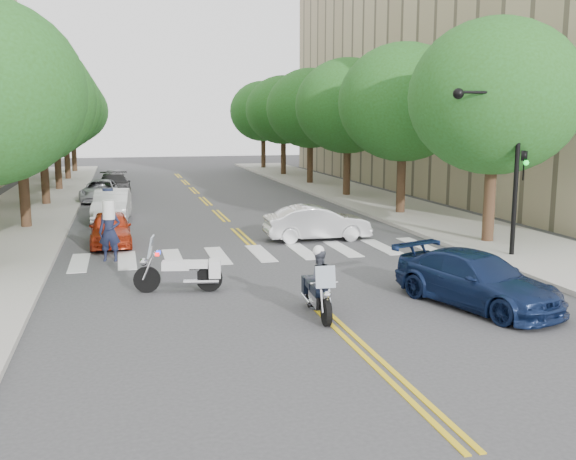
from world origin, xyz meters
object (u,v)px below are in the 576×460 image
object	(u,v)px
motorcycle_parked	(186,272)
convertible	(317,223)
officer_standing	(110,232)
motorcycle_police	(318,284)
sedan_blue	(477,280)

from	to	relation	value
motorcycle_parked	convertible	size ratio (longest dim) A/B	0.58
motorcycle_parked	officer_standing	size ratio (longest dim) A/B	1.23
motorcycle_police	officer_standing	xyz separation A→B (m)	(-4.98, 7.63, 0.21)
motorcycle_parked	convertible	xyz separation A→B (m)	(5.82, 6.53, 0.14)
convertible	motorcycle_parked	bearing A→B (deg)	139.60
motorcycle_police	motorcycle_parked	bearing A→B (deg)	-42.52
motorcycle_police	convertible	world-z (taller)	motorcycle_police
sedan_blue	officer_standing	bearing A→B (deg)	120.35
motorcycle_police	sedan_blue	xyz separation A→B (m)	(4.17, -0.26, -0.10)
motorcycle_police	convertible	size ratio (longest dim) A/B	0.52
officer_standing	sedan_blue	size ratio (longest dim) A/B	0.42
officer_standing	sedan_blue	xyz separation A→B (m)	(9.15, -7.89, -0.31)
officer_standing	convertible	distance (m)	8.14
motorcycle_police	motorcycle_parked	size ratio (longest dim) A/B	0.89
officer_standing	sedan_blue	bearing A→B (deg)	-30.81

